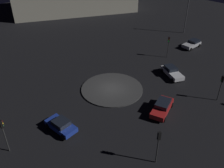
{
  "coord_description": "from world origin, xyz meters",
  "views": [
    {
      "loc": [
        20.27,
        21.38,
        19.62
      ],
      "look_at": [
        0.0,
        0.0,
        0.89
      ],
      "focal_mm": 39.42,
      "sensor_mm": 36.0,
      "label": 1
    }
  ],
  "objects_px": {
    "car_silver": "(192,44)",
    "traffic_light_east": "(3,130)",
    "car_red": "(162,107)",
    "traffic_light_northeast": "(158,141)",
    "traffic_light_northwest": "(221,83)",
    "streetlamp_west": "(187,10)",
    "car_white": "(172,72)",
    "traffic_light_west": "(169,43)",
    "car_blue": "(61,125)"
  },
  "relations": [
    {
      "from": "car_blue",
      "to": "traffic_light_northwest",
      "type": "relative_size",
      "value": 1.06
    },
    {
      "from": "car_silver",
      "to": "traffic_light_east",
      "type": "xyz_separation_m",
      "value": [
        37.15,
        1.14,
        2.22
      ]
    },
    {
      "from": "car_blue",
      "to": "traffic_light_northeast",
      "type": "xyz_separation_m",
      "value": [
        -4.18,
        10.27,
        2.13
      ]
    },
    {
      "from": "car_white",
      "to": "car_silver",
      "type": "distance_m",
      "value": 12.62
    },
    {
      "from": "car_white",
      "to": "traffic_light_east",
      "type": "bearing_deg",
      "value": -71.55
    },
    {
      "from": "traffic_light_northeast",
      "to": "traffic_light_northwest",
      "type": "bearing_deg",
      "value": -61.71
    },
    {
      "from": "car_silver",
      "to": "streetlamp_west",
      "type": "xyz_separation_m",
      "value": [
        -5.59,
        -5.35,
        4.41
      ]
    },
    {
      "from": "car_white",
      "to": "traffic_light_west",
      "type": "height_order",
      "value": "traffic_light_west"
    },
    {
      "from": "car_silver",
      "to": "traffic_light_east",
      "type": "bearing_deg",
      "value": 4.92
    },
    {
      "from": "streetlamp_west",
      "to": "car_silver",
      "type": "bearing_deg",
      "value": 43.74
    },
    {
      "from": "streetlamp_west",
      "to": "car_blue",
      "type": "bearing_deg",
      "value": 11.57
    },
    {
      "from": "car_red",
      "to": "streetlamp_west",
      "type": "relative_size",
      "value": 0.6
    },
    {
      "from": "traffic_light_northeast",
      "to": "traffic_light_west",
      "type": "height_order",
      "value": "traffic_light_northeast"
    },
    {
      "from": "traffic_light_northwest",
      "to": "traffic_light_west",
      "type": "distance_m",
      "value": 13.7
    },
    {
      "from": "car_red",
      "to": "car_silver",
      "type": "bearing_deg",
      "value": -177.43
    },
    {
      "from": "car_white",
      "to": "streetlamp_west",
      "type": "bearing_deg",
      "value": 141.59
    },
    {
      "from": "car_silver",
      "to": "traffic_light_east",
      "type": "distance_m",
      "value": 37.24
    },
    {
      "from": "traffic_light_west",
      "to": "car_silver",
      "type": "bearing_deg",
      "value": 171.73
    },
    {
      "from": "traffic_light_northeast",
      "to": "traffic_light_northwest",
      "type": "xyz_separation_m",
      "value": [
        -14.28,
        -0.77,
        -0.15
      ]
    },
    {
      "from": "car_blue",
      "to": "traffic_light_west",
      "type": "distance_m",
      "value": 24.56
    },
    {
      "from": "car_red",
      "to": "traffic_light_northwest",
      "type": "xyz_separation_m",
      "value": [
        -7.39,
        3.61,
        1.95
      ]
    },
    {
      "from": "car_blue",
      "to": "car_red",
      "type": "xyz_separation_m",
      "value": [
        -11.07,
        5.88,
        0.03
      ]
    },
    {
      "from": "car_silver",
      "to": "streetlamp_west",
      "type": "bearing_deg",
      "value": -133.09
    },
    {
      "from": "traffic_light_northeast",
      "to": "car_red",
      "type": "bearing_deg",
      "value": -32.31
    },
    {
      "from": "streetlamp_west",
      "to": "traffic_light_west",
      "type": "bearing_deg",
      "value": 20.17
    },
    {
      "from": "traffic_light_west",
      "to": "streetlamp_west",
      "type": "height_order",
      "value": "streetlamp_west"
    },
    {
      "from": "car_silver",
      "to": "streetlamp_west",
      "type": "height_order",
      "value": "streetlamp_west"
    },
    {
      "from": "traffic_light_east",
      "to": "traffic_light_northwest",
      "type": "xyz_separation_m",
      "value": [
        -24.14,
        10.6,
        -0.22
      ]
    },
    {
      "from": "traffic_light_northeast",
      "to": "streetlamp_west",
      "type": "xyz_separation_m",
      "value": [
        -32.88,
        -17.86,
        2.25
      ]
    },
    {
      "from": "car_white",
      "to": "streetlamp_west",
      "type": "relative_size",
      "value": 0.58
    },
    {
      "from": "car_white",
      "to": "car_silver",
      "type": "height_order",
      "value": "car_white"
    },
    {
      "from": "car_silver",
      "to": "traffic_light_west",
      "type": "bearing_deg",
      "value": -2.12
    },
    {
      "from": "car_silver",
      "to": "traffic_light_east",
      "type": "height_order",
      "value": "traffic_light_east"
    },
    {
      "from": "car_silver",
      "to": "car_red",
      "type": "xyz_separation_m",
      "value": [
        20.41,
        8.12,
        0.06
      ]
    },
    {
      "from": "traffic_light_northwest",
      "to": "traffic_light_east",
      "type": "bearing_deg",
      "value": 30.4
    },
    {
      "from": "car_white",
      "to": "traffic_light_northeast",
      "type": "bearing_deg",
      "value": -35.71
    },
    {
      "from": "traffic_light_east",
      "to": "car_red",
      "type": "bearing_deg",
      "value": -26.48
    },
    {
      "from": "car_white",
      "to": "traffic_light_northwest",
      "type": "xyz_separation_m",
      "value": [
        0.96,
        8.0,
        1.99
      ]
    },
    {
      "from": "traffic_light_northwest",
      "to": "car_blue",
      "type": "bearing_deg",
      "value": 26.89
    },
    {
      "from": "car_white",
      "to": "traffic_light_east",
      "type": "relative_size",
      "value": 1.14
    },
    {
      "from": "traffic_light_northwest",
      "to": "streetlamp_west",
      "type": "relative_size",
      "value": 0.47
    },
    {
      "from": "traffic_light_west",
      "to": "car_red",
      "type": "bearing_deg",
      "value": 30.58
    },
    {
      "from": "traffic_light_east",
      "to": "car_blue",
      "type": "bearing_deg",
      "value": -14.85
    },
    {
      "from": "car_white",
      "to": "traffic_light_northwest",
      "type": "height_order",
      "value": "traffic_light_northwest"
    },
    {
      "from": "traffic_light_east",
      "to": "streetlamp_west",
      "type": "distance_m",
      "value": 43.29
    },
    {
      "from": "traffic_light_northeast",
      "to": "traffic_light_northwest",
      "type": "distance_m",
      "value": 14.3
    },
    {
      "from": "traffic_light_northwest",
      "to": "streetlamp_west",
      "type": "xyz_separation_m",
      "value": [
        -18.6,
        -17.08,
        2.4
      ]
    },
    {
      "from": "traffic_light_northwest",
      "to": "traffic_light_west",
      "type": "xyz_separation_m",
      "value": [
        -5.84,
        -12.4,
        0.04
      ]
    },
    {
      "from": "car_silver",
      "to": "traffic_light_west",
      "type": "xyz_separation_m",
      "value": [
        7.17,
        -0.66,
        2.05
      ]
    },
    {
      "from": "car_silver",
      "to": "traffic_light_northeast",
      "type": "height_order",
      "value": "traffic_light_northeast"
    }
  ]
}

